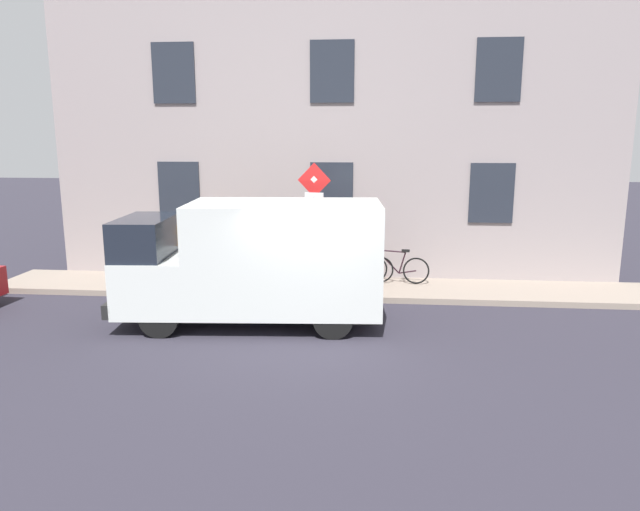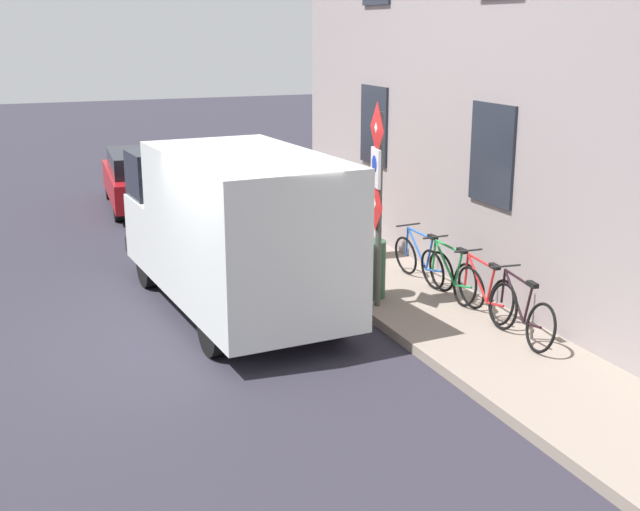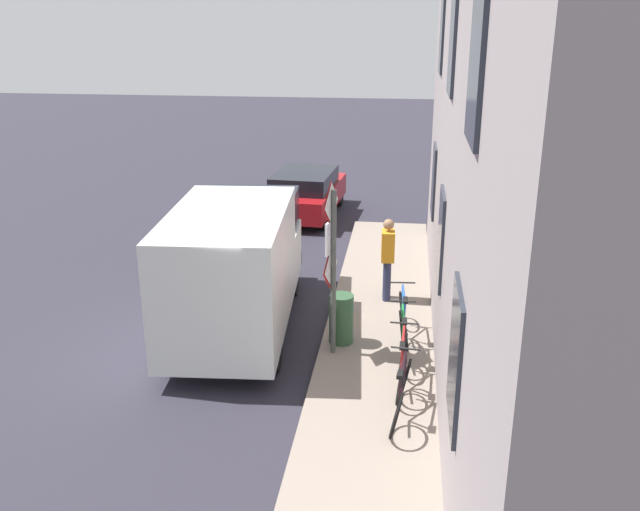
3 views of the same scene
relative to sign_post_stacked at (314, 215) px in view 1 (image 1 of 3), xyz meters
The scene contains 11 objects.
ground_plane 3.15m from the sign_post_stacked, behind, with size 80.00×80.00×0.00m, color #2A2732.
sidewalk_slab 2.12m from the sign_post_stacked, 18.42° to the right, with size 2.00×16.67×0.14m, color gray.
building_facade 2.75m from the sign_post_stacked, ahead, with size 0.75×14.67×7.44m.
sign_post_stacked is the anchor object (origin of this frame).
delivery_van 2.25m from the sign_post_stacked, 152.25° to the left, with size 2.37×5.46×2.50m.
bicycle_black 2.74m from the sign_post_stacked, 56.86° to the right, with size 0.46×1.72×0.89m.
bicycle_red 2.21m from the sign_post_stacked, 39.26° to the right, with size 0.46×1.71×0.89m.
bicycle_green 1.96m from the sign_post_stacked, ahead, with size 0.46×1.71×0.89m.
bicycle_blue 2.10m from the sign_post_stacked, 31.50° to the left, with size 0.46×1.71×0.89m.
pedestrian 2.82m from the sign_post_stacked, 70.60° to the left, with size 0.28×0.41×1.72m.
litter_bin 1.49m from the sign_post_stacked, 70.55° to the left, with size 0.44×0.44×0.90m, color #2D5133.
Camera 1 is at (-10.94, -1.11, 3.81)m, focal length 33.02 mm.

